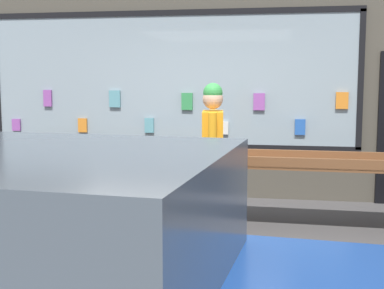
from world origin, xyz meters
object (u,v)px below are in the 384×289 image
object	(u,v)px
display_table_right	(326,169)
display_table_left	(55,161)
person_browsing	(213,148)
small_dog	(159,214)

from	to	relation	value
display_table_right	display_table_left	bearing A→B (deg)	-179.96
display_table_left	display_table_right	world-z (taller)	same
display_table_left	display_table_right	distance (m)	3.31
display_table_right	person_browsing	bearing A→B (deg)	-155.12
display_table_right	small_dog	bearing A→B (deg)	-156.43
display_table_left	small_dog	xyz separation A→B (m)	(1.52, -0.78, -0.41)
small_dog	display_table_left	bearing A→B (deg)	22.91
small_dog	person_browsing	bearing A→B (deg)	-109.50
display_table_right	person_browsing	size ratio (longest dim) A/B	1.77
small_dog	display_table_right	bearing A→B (deg)	-106.48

